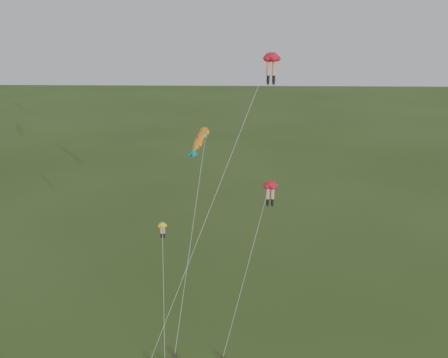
{
  "coord_description": "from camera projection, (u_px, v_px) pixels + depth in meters",
  "views": [
    {
      "loc": [
        3.96,
        -32.66,
        25.13
      ],
      "look_at": [
        2.87,
        6.0,
        12.23
      ],
      "focal_mm": 40.0,
      "sensor_mm": 36.0,
      "label": 1
    }
  ],
  "objects": [
    {
      "name": "legs_kite_red_mid",
      "position": [
        270.0,
        190.0,
        41.43
      ],
      "size": [
        4.53,
        8.44,
        11.91
      ],
      "rotation": [
        0.0,
        0.0,
        0.02
      ],
      "color": "red",
      "rests_on": "ground"
    },
    {
      "name": "legs_kite_red_high",
      "position": [
        270.0,
        63.0,
        42.86
      ],
      "size": [
        10.22,
        13.79,
        21.95
      ],
      "rotation": [
        0.0,
        0.0,
        -0.0
      ],
      "color": "red",
      "rests_on": "ground"
    },
    {
      "name": "ground",
      "position": [
        185.0,
        351.0,
        39.02
      ],
      "size": [
        300.0,
        300.0,
        0.0
      ],
      "primitive_type": "plane",
      "color": "#2C4619",
      "rests_on": "ground"
    },
    {
      "name": "legs_kite_yellow",
      "position": [
        163.0,
        235.0,
        42.1
      ],
      "size": [
        1.56,
        8.3,
        8.22
      ],
      "rotation": [
        0.0,
        0.0,
        -0.04
      ],
      "color": "yellow",
      "rests_on": "ground"
    },
    {
      "name": "fish_kite",
      "position": [
        200.0,
        141.0,
        42.99
      ],
      "size": [
        2.63,
        11.35,
        15.96
      ],
      "rotation": [
        0.7,
        0.0,
        -0.55
      ],
      "color": "yellow",
      "rests_on": "ground"
    }
  ]
}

